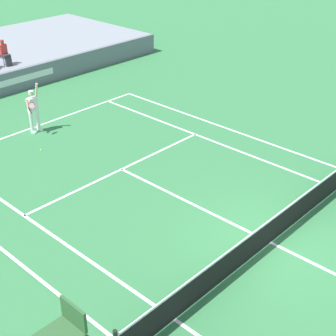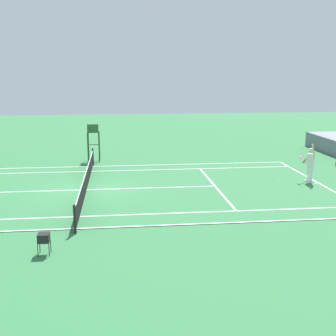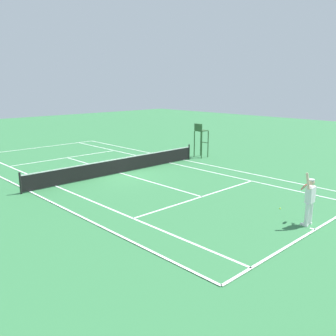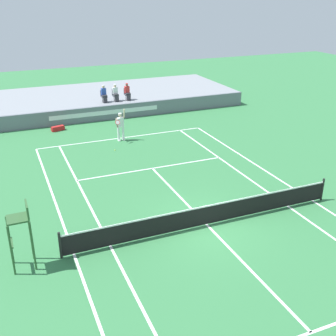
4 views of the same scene
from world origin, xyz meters
name	(u,v)px [view 2 (image 2 of 4)]	position (x,y,z in m)	size (l,w,h in m)	color
ground_plane	(87,190)	(0.00, 0.00, 0.00)	(80.00, 80.00, 0.00)	#337542
court	(87,190)	(0.00, 0.00, 0.01)	(11.08, 23.88, 0.03)	#337542
net	(86,180)	(0.00, 0.00, 0.52)	(11.98, 0.10, 1.07)	black
tennis_player	(310,164)	(-0.24, 11.47, 0.99)	(0.76, 0.64, 2.08)	white
tennis_ball	(273,179)	(-1.12, 9.83, 0.03)	(0.07, 0.07, 0.07)	#D1E533
umpire_chair	(93,138)	(-7.15, 0.00, 1.56)	(0.77, 0.77, 2.44)	#2D562D
ball_hopper	(44,237)	(7.71, -0.80, 0.57)	(0.36, 0.36, 0.70)	black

